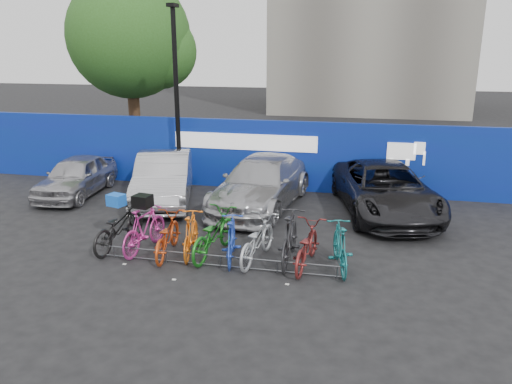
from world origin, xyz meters
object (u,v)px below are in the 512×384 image
(bike_0, at_px, (118,227))
(bike_2, at_px, (167,236))
(bike_9, at_px, (340,247))
(bike_4, at_px, (213,234))
(bike_1, at_px, (144,229))
(car_0, at_px, (76,176))
(tree, at_px, (135,40))
(car_1, at_px, (164,178))
(bike_3, at_px, (191,234))
(bike_5, at_px, (231,239))
(lamppost, at_px, (176,94))
(bike_rack, at_px, (220,261))
(car_3, at_px, (385,189))
(bike_6, at_px, (257,240))
(bike_7, at_px, (290,237))
(bike_8, at_px, (306,246))
(car_2, at_px, (261,183))

(bike_0, xyz_separation_m, bike_2, (1.34, -0.19, -0.05))
(bike_9, bearing_deg, bike_4, -14.59)
(bike_1, height_order, bike_9, bike_1)
(car_0, height_order, bike_9, car_0)
(tree, relative_size, bike_9, 4.32)
(car_0, xyz_separation_m, bike_4, (5.92, -3.86, -0.11))
(car_1, xyz_separation_m, bike_3, (2.27, -3.89, -0.25))
(bike_2, xyz_separation_m, bike_5, (1.58, 0.00, 0.03))
(lamppost, xyz_separation_m, bike_rack, (3.20, -6.00, -3.11))
(car_0, height_order, car_3, car_3)
(bike_6, relative_size, bike_7, 0.97)
(tree, xyz_separation_m, bike_9, (9.39, -10.16, -4.53))
(tree, bearing_deg, car_1, -59.75)
(car_3, xyz_separation_m, bike_9, (-1.08, -4.25, -0.19))
(bike_4, bearing_deg, bike_6, -174.50)
(bike_5, xyz_separation_m, bike_8, (1.72, 0.04, -0.02))
(bike_0, bearing_deg, bike_8, -175.21)
(bike_5, relative_size, bike_9, 0.97)
(car_2, height_order, bike_8, car_2)
(bike_1, xyz_separation_m, bike_7, (3.53, 0.08, 0.05))
(bike_2, distance_m, bike_6, 2.16)
(bike_4, bearing_deg, bike_0, 10.52)
(bike_1, xyz_separation_m, bike_5, (2.21, -0.14, -0.03))
(car_1, xyz_separation_m, bike_9, (5.77, -3.95, -0.23))
(car_1, height_order, bike_9, car_1)
(car_1, relative_size, bike_8, 2.44)
(bike_6, bearing_deg, bike_9, -172.50)
(bike_3, distance_m, bike_9, 3.50)
(lamppost, relative_size, bike_rack, 1.09)
(bike_rack, bearing_deg, bike_1, 164.82)
(bike_0, distance_m, bike_5, 2.93)
(bike_4, distance_m, bike_6, 1.08)
(car_3, relative_size, bike_1, 2.86)
(bike_0, height_order, bike_3, bike_0)
(bike_rack, bearing_deg, lamppost, 118.07)
(bike_4, bearing_deg, bike_1, 12.60)
(car_0, distance_m, bike_5, 7.61)
(bike_0, bearing_deg, bike_2, 178.35)
(bike_7, bearing_deg, bike_6, 6.20)
(bike_7, bearing_deg, bike_1, 1.64)
(bike_rack, distance_m, bike_8, 1.96)
(car_1, distance_m, bike_1, 4.04)
(lamppost, relative_size, bike_3, 3.51)
(car_0, distance_m, car_3, 9.98)
(lamppost, height_order, bike_4, lamppost)
(car_1, bearing_deg, tree, 103.15)
(bike_0, distance_m, bike_9, 5.39)
(car_0, xyz_separation_m, bike_6, (7.00, -3.94, -0.14))
(car_2, bearing_deg, car_0, -171.62)
(bike_0, bearing_deg, bike_9, -174.69)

